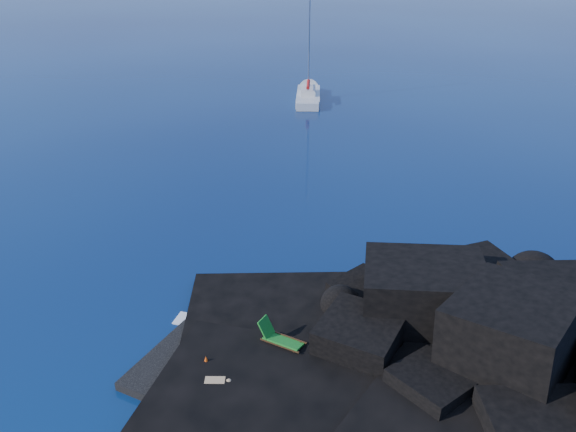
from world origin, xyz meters
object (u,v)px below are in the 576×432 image
sailboat (308,100)px  marker_cone (206,361)px  deck_chair (283,336)px  sunbather (215,382)px

sailboat → marker_cone: sailboat is taller
deck_chair → sunbather: (-1.59, -2.86, -0.43)m
deck_chair → marker_cone: deck_chair is taller
deck_chair → sunbather: bearing=-110.4°
sailboat → sunbather: 43.97m
sailboat → sunbather: (10.81, -42.62, 0.54)m
sunbather → marker_cone: (-0.80, 0.83, 0.06)m
sailboat → deck_chair: bearing=-90.4°
sunbather → marker_cone: size_ratio=3.98×
sailboat → deck_chair: size_ratio=6.73×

